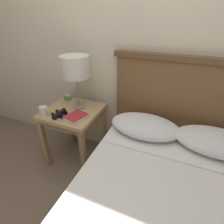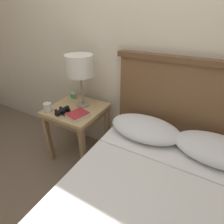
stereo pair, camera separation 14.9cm
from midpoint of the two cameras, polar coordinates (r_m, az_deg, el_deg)
wall_back at (r=1.61m, az=14.33°, el=23.46°), size 8.00×0.06×2.60m
nightstand at (r=1.84m, az=-9.15°, el=-1.12°), size 0.53×0.52×0.61m
table_lamp at (r=1.69m, az=-7.93°, el=14.46°), size 0.26×0.26×0.51m
book_on_nightstand at (r=1.63m, az=-8.66°, el=-0.98°), size 0.20×0.22×0.04m
binoculars_pair at (r=1.71m, az=-13.52°, el=0.32°), size 0.14×0.16×0.05m
coffee_mug at (r=1.77m, az=-17.96°, el=1.38°), size 0.10×0.08×0.08m
alarm_clock at (r=1.99m, az=-10.36°, el=5.29°), size 0.07×0.05×0.06m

